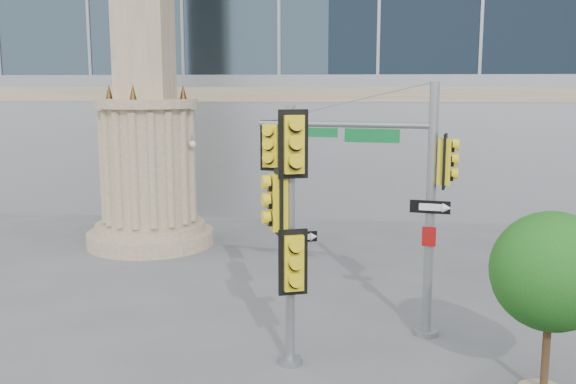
# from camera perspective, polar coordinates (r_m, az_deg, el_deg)

# --- Properties ---
(ground) EXTENTS (120.00, 120.00, 0.00)m
(ground) POSITION_cam_1_polar(r_m,az_deg,el_deg) (13.69, 0.90, -14.41)
(ground) COLOR #545456
(ground) RESTS_ON ground
(monument) EXTENTS (4.40, 4.40, 16.60)m
(monument) POSITION_cam_1_polar(r_m,az_deg,el_deg) (22.62, -12.54, 9.13)
(monument) COLOR gray
(monument) RESTS_ON ground
(main_signal_pole) EXTENTS (4.31, 1.22, 5.62)m
(main_signal_pole) POSITION_cam_1_polar(r_m,az_deg,el_deg) (14.31, 8.58, 1.08)
(main_signal_pole) COLOR slate
(main_signal_pole) RESTS_ON ground
(secondary_signal_pole) EXTENTS (0.97, 0.69, 5.18)m
(secondary_signal_pole) POSITION_cam_1_polar(r_m,az_deg,el_deg) (12.31, 0.07, -2.25)
(secondary_signal_pole) COLOR slate
(secondary_signal_pole) RESTS_ON ground
(street_tree) EXTENTS (2.17, 2.12, 3.38)m
(street_tree) POSITION_cam_1_polar(r_m,az_deg,el_deg) (12.27, 22.51, -6.93)
(street_tree) COLOR gray
(street_tree) RESTS_ON ground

